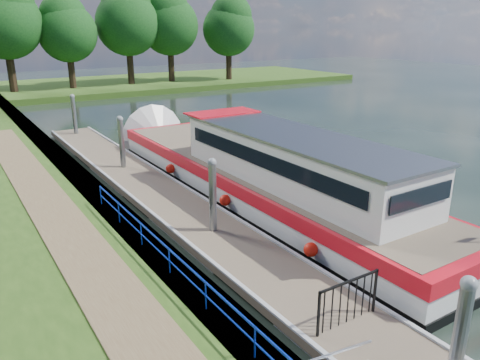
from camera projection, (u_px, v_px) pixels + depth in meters
bank_edge at (86, 190)px, 19.89m from camera, size 1.10×90.00×0.78m
far_bank at (122, 84)px, 56.94m from camera, size 60.00×18.00×0.60m
footpath at (87, 258)px, 13.22m from camera, size 1.60×40.00×0.05m
blue_fence at (228, 310)px, 9.91m from camera, size 0.04×18.04×0.72m
pontoon at (161, 197)px, 19.66m from camera, size 2.50×30.00×0.56m
mooring_piles at (159, 173)px, 19.32m from camera, size 0.30×27.30×3.55m
gate_panel at (349, 295)px, 10.74m from camera, size 1.85×0.05×1.15m
barge at (250, 171)px, 20.11m from camera, size 4.36×21.15×4.78m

